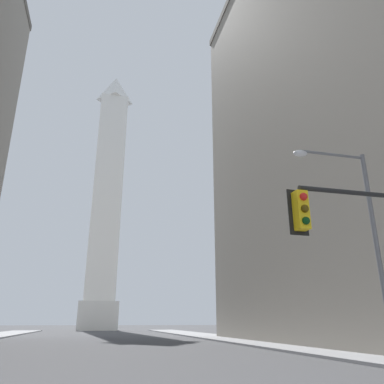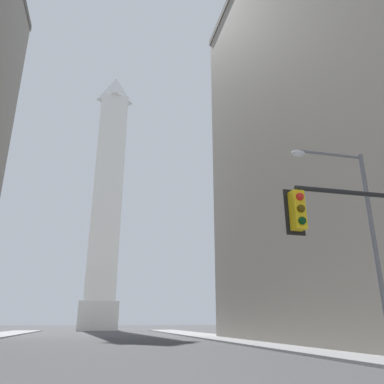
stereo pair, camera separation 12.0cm
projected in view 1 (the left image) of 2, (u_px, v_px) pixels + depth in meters
sidewalk_right at (259, 342)px, 30.66m from camera, size 5.00×97.49×0.15m
obelisk at (107, 195)px, 84.85m from camera, size 7.86×7.86×60.28m
street_lamp at (363, 228)px, 15.45m from camera, size 3.49×0.36×8.72m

